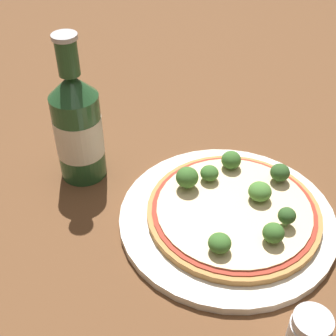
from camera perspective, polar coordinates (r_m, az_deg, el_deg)
name	(u,v)px	position (r m, az deg, el deg)	size (l,w,h in m)	color
ground_plane	(213,210)	(0.66, 5.46, -5.09)	(3.00, 3.00, 0.00)	brown
plate	(227,218)	(0.64, 7.19, -6.10)	(0.29, 0.29, 0.01)	silver
pizza	(232,213)	(0.63, 7.80, -5.42)	(0.23, 0.23, 0.01)	#B77F42
broccoli_floret_0	(260,192)	(0.63, 11.14, -2.84)	(0.03, 0.03, 0.03)	#7A9E5B
broccoli_floret_1	(287,216)	(0.60, 14.28, -5.69)	(0.02, 0.02, 0.03)	#7A9E5B
broccoli_floret_2	(231,160)	(0.68, 7.71, 0.97)	(0.03, 0.03, 0.03)	#7A9E5B
broccoli_floret_3	(280,173)	(0.67, 13.49, -0.55)	(0.03, 0.03, 0.03)	#7A9E5B
broccoli_floret_4	(187,177)	(0.64, 2.35, -1.15)	(0.03, 0.03, 0.03)	#7A9E5B
broccoli_floret_5	(220,243)	(0.56, 6.31, -9.09)	(0.03, 0.03, 0.02)	#7A9E5B
broccoli_floret_6	(209,173)	(0.65, 5.07, -0.64)	(0.03, 0.03, 0.02)	#7A9E5B
broccoli_floret_7	(273,233)	(0.58, 12.73, -7.73)	(0.03, 0.03, 0.03)	#7A9E5B
beer_bottle	(78,126)	(0.67, -10.94, 5.00)	(0.07, 0.07, 0.22)	#234C28
pepper_shaker	(308,336)	(0.52, 16.68, -18.98)	(0.04, 0.04, 0.06)	silver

